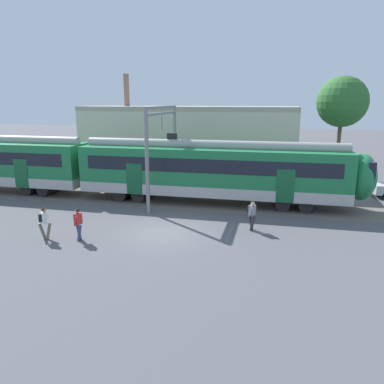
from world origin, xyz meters
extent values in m
plane|color=#515156|center=(0.00, 0.00, 0.00)|extent=(160.00, 160.00, 0.00)
cube|color=#605951|center=(-9.61, 6.61, 0.01)|extent=(80.00, 4.40, 0.01)
cube|color=#B7B7B2|center=(1.39, 6.61, 1.05)|extent=(18.00, 3.06, 0.70)
cube|color=#1E7542|center=(1.39, 6.61, 2.60)|extent=(18.00, 3.00, 2.40)
cube|color=black|center=(1.39, 5.09, 2.80)|extent=(16.56, 0.03, 0.90)
cube|color=#165731|center=(6.34, 5.09, 1.75)|extent=(1.10, 0.04, 2.10)
cube|color=#165731|center=(-3.56, 5.09, 1.75)|extent=(1.10, 0.04, 2.10)
cylinder|color=#9C9C97|center=(1.39, 6.61, 3.98)|extent=(17.64, 0.70, 0.70)
cube|color=black|center=(-1.31, 6.61, 4.53)|extent=(0.70, 0.12, 0.40)
cylinder|color=black|center=(7.67, 6.61, 0.45)|extent=(0.90, 2.40, 0.90)
cylinder|color=black|center=(6.27, 6.61, 0.45)|extent=(0.90, 2.40, 0.90)
cylinder|color=black|center=(-3.49, 6.61, 0.45)|extent=(0.90, 2.40, 0.90)
cylinder|color=black|center=(-4.89, 6.61, 0.45)|extent=(0.90, 2.40, 0.90)
ellipsoid|color=#1E7542|center=(10.94, 6.61, 2.25)|extent=(1.80, 2.85, 2.95)
cube|color=black|center=(11.29, 6.61, 2.85)|extent=(0.40, 2.40, 1.00)
cube|color=#165731|center=(-12.26, 5.09, 1.75)|extent=(1.10, 0.04, 2.10)
cylinder|color=black|center=(-10.93, 6.61, 0.45)|extent=(0.90, 2.40, 0.90)
cylinder|color=black|center=(-12.33, 6.61, 0.45)|extent=(0.90, 2.40, 0.90)
cylinder|color=#6B6051|center=(-5.41, -2.15, 0.43)|extent=(0.36, 0.35, 0.87)
cylinder|color=#6B6051|center=(-5.74, -2.20, 0.43)|extent=(0.36, 0.35, 0.87)
cube|color=silver|center=(-5.57, -2.17, 1.14)|extent=(0.42, 0.43, 0.56)
cylinder|color=silver|center=(-5.78, -2.06, 1.09)|extent=(0.24, 0.23, 0.52)
cylinder|color=silver|center=(-5.37, -2.28, 1.09)|extent=(0.24, 0.23, 0.52)
sphere|color=#9E7051|center=(-5.56, -2.16, 1.53)|extent=(0.22, 0.22, 0.22)
sphere|color=black|center=(-5.57, -2.17, 1.56)|extent=(0.20, 0.20, 0.20)
cube|color=black|center=(-5.71, -2.29, 1.16)|extent=(0.31, 0.32, 0.40)
cylinder|color=navy|center=(-3.91, -1.82, 0.43)|extent=(0.38, 0.27, 0.87)
cylinder|color=navy|center=(-3.72, -2.09, 0.43)|extent=(0.38, 0.27, 0.87)
cube|color=red|center=(-3.81, -1.95, 1.14)|extent=(0.36, 0.42, 0.56)
cylinder|color=red|center=(-3.82, -2.19, 1.09)|extent=(0.26, 0.17, 0.52)
cylinder|color=red|center=(-3.81, -1.72, 1.09)|extent=(0.26, 0.17, 0.52)
sphere|color=tan|center=(-3.83, -1.95, 1.53)|extent=(0.22, 0.22, 0.22)
sphere|color=black|center=(-3.81, -1.95, 1.56)|extent=(0.20, 0.20, 0.20)
cylinder|color=#28282D|center=(4.64, 1.36, 0.43)|extent=(0.37, 0.33, 0.87)
cylinder|color=#28282D|center=(4.52, 1.67, 0.43)|extent=(0.37, 0.33, 0.87)
cube|color=gray|center=(4.58, 1.52, 1.14)|extent=(0.41, 0.43, 0.56)
cylinder|color=gray|center=(4.65, 1.74, 1.09)|extent=(0.25, 0.22, 0.52)
cylinder|color=gray|center=(4.52, 1.29, 1.09)|extent=(0.25, 0.22, 0.52)
sphere|color=beige|center=(4.60, 1.50, 1.53)|extent=(0.22, 0.22, 0.22)
sphere|color=black|center=(4.58, 1.52, 1.56)|extent=(0.20, 0.20, 0.20)
cube|color=black|center=(4.44, 1.62, 1.16)|extent=(0.29, 0.32, 0.40)
cylinder|color=black|center=(13.50, 11.67, 0.30)|extent=(0.60, 0.21, 0.60)
cylinder|color=gray|center=(-2.01, 3.41, 3.25)|extent=(0.24, 0.24, 6.50)
cylinder|color=gray|center=(-2.01, 9.81, 3.25)|extent=(0.24, 0.24, 6.50)
cube|color=gray|center=(-2.01, 6.61, 6.45)|extent=(0.20, 6.40, 0.16)
cube|color=gray|center=(-2.01, 6.61, 6.05)|extent=(0.20, 6.40, 0.16)
cylinder|color=black|center=(-2.01, 6.61, 5.45)|extent=(0.03, 0.03, 1.00)
cube|color=beige|center=(-2.08, 14.44, 3.00)|extent=(18.83, 5.00, 6.00)
cube|color=#9F9686|center=(-2.08, 14.44, 6.20)|extent=(18.83, 5.00, 0.40)
cylinder|color=#8C6656|center=(-7.72, 14.44, 7.60)|extent=(0.50, 0.50, 3.20)
cylinder|color=brown|center=(10.68, 15.04, 2.68)|extent=(0.32, 0.32, 5.36)
sphere|color=#2D662D|center=(10.68, 15.04, 6.80)|extent=(4.09, 4.09, 4.09)
camera|label=1|loc=(5.72, -18.08, 6.89)|focal=35.00mm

